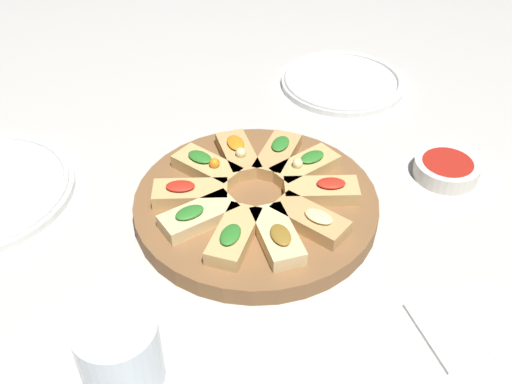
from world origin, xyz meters
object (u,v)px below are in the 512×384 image
Objects in this scene: water_glass at (120,353)px; dipping_bowl at (446,168)px; plate_right at (343,81)px; napkin_stack at (469,324)px; serving_board at (256,205)px.

water_glass is 0.51m from dipping_bowl.
napkin_stack is at bearing -90.59° from plate_right.
water_glass is 0.89× the size of dipping_bowl.
plate_right is 1.97× the size of napkin_stack.
dipping_bowl reaches higher than plate_right.
serving_board is 0.27m from dipping_bowl.
plate_right is (0.20, 0.30, -0.00)m from serving_board.
plate_right reaches higher than napkin_stack.
serving_board is 3.91× the size of water_glass.
water_glass is at bearing -125.25° from plate_right.
dipping_bowl is (0.44, 0.25, -0.03)m from water_glass.
napkin_stack is (-0.01, -0.51, -0.00)m from plate_right.
serving_board reaches higher than napkin_stack.
serving_board is at bearing 52.87° from water_glass.
water_glass reaches higher than plate_right.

